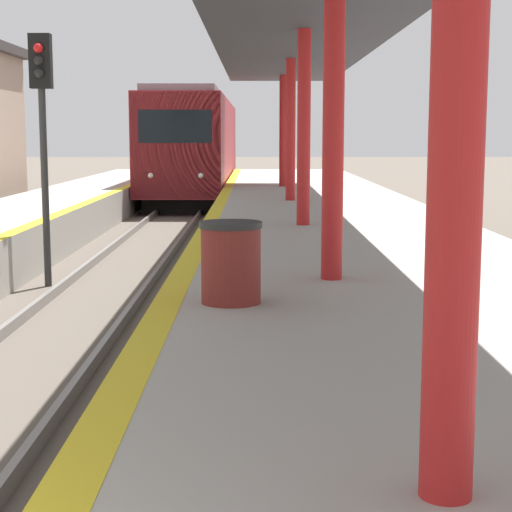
{
  "coord_description": "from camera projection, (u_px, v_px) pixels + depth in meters",
  "views": [
    {
      "loc": [
        2.54,
        -1.8,
        2.59
      ],
      "look_at": [
        2.54,
        14.52,
        0.28
      ],
      "focal_mm": 60.0,
      "sensor_mm": 36.0,
      "label": 1
    }
  ],
  "objects": [
    {
      "name": "trash_bin",
      "position": [
        231.0,
        262.0,
        8.46
      ],
      "size": [
        0.62,
        0.62,
        0.81
      ],
      "color": "maroon",
      "rests_on": "platform_right"
    },
    {
      "name": "signal_mid",
      "position": [
        42.0,
        111.0,
        14.34
      ],
      "size": [
        0.36,
        0.31,
        4.26
      ],
      "color": "#2D2D2D",
      "rests_on": "ground"
    },
    {
      "name": "station_canopy",
      "position": [
        304.0,
        28.0,
        15.4
      ],
      "size": [
        3.58,
        30.17,
        3.76
      ],
      "color": "red",
      "rests_on": "platform_right"
    },
    {
      "name": "train",
      "position": [
        196.0,
        146.0,
        36.2
      ],
      "size": [
        2.88,
        19.15,
        4.21
      ],
      "color": "black",
      "rests_on": "ground"
    }
  ]
}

